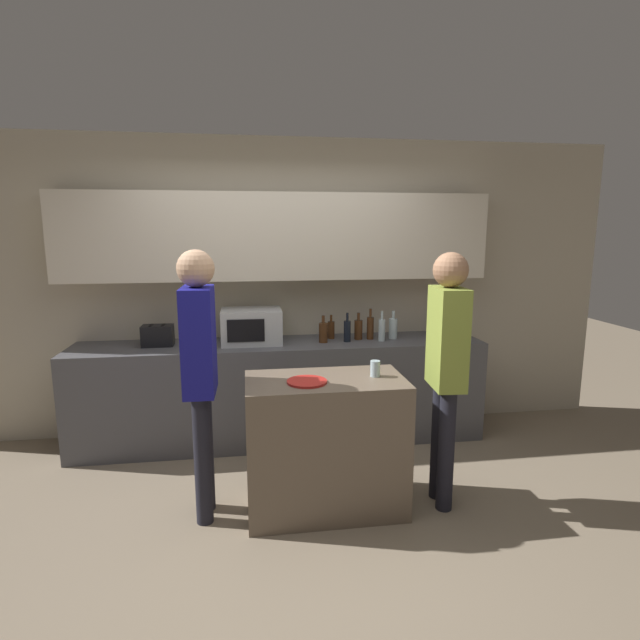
% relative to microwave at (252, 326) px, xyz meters
% --- Properties ---
extents(ground_plane, '(14.00, 14.00, 0.00)m').
position_rel_microwave_xyz_m(ground_plane, '(0.25, -1.42, -1.05)').
color(ground_plane, '#7F705B').
extents(back_wall, '(6.40, 0.40, 2.70)m').
position_rel_microwave_xyz_m(back_wall, '(0.25, 0.24, 0.49)').
color(back_wall, '#B2A893').
rests_on(back_wall, ground_plane).
extents(back_counter, '(3.60, 0.62, 0.90)m').
position_rel_microwave_xyz_m(back_counter, '(0.25, -0.03, -0.60)').
color(back_counter, '#4C4C51').
rests_on(back_counter, ground_plane).
extents(kitchen_island, '(1.05, 0.57, 0.92)m').
position_rel_microwave_xyz_m(kitchen_island, '(0.47, -1.21, -0.59)').
color(kitchen_island, brown).
rests_on(kitchen_island, ground_plane).
extents(microwave, '(0.52, 0.39, 0.30)m').
position_rel_microwave_xyz_m(microwave, '(0.00, 0.00, 0.00)').
color(microwave, '#B7BABC').
rests_on(microwave, back_counter).
extents(toaster, '(0.26, 0.16, 0.18)m').
position_rel_microwave_xyz_m(toaster, '(-0.80, 0.00, -0.06)').
color(toaster, black).
rests_on(toaster, back_counter).
extents(potted_plant, '(0.14, 0.14, 0.39)m').
position_rel_microwave_xyz_m(potted_plant, '(1.72, 0.00, 0.05)').
color(potted_plant, brown).
rests_on(potted_plant, back_counter).
extents(bottle_0, '(0.08, 0.08, 0.24)m').
position_rel_microwave_xyz_m(bottle_0, '(0.63, -0.07, -0.06)').
color(bottle_0, '#472814').
rests_on(bottle_0, back_counter).
extents(bottle_1, '(0.06, 0.06, 0.22)m').
position_rel_microwave_xyz_m(bottle_1, '(0.72, 0.07, -0.07)').
color(bottle_1, '#472814').
rests_on(bottle_1, back_counter).
extents(bottle_2, '(0.06, 0.06, 0.26)m').
position_rel_microwave_xyz_m(bottle_2, '(0.84, -0.08, -0.05)').
color(bottle_2, black).
rests_on(bottle_2, back_counter).
extents(bottle_3, '(0.07, 0.07, 0.25)m').
position_rel_microwave_xyz_m(bottle_3, '(0.96, 0.01, -0.06)').
color(bottle_3, '#472814').
rests_on(bottle_3, back_counter).
extents(bottle_4, '(0.06, 0.06, 0.28)m').
position_rel_microwave_xyz_m(bottle_4, '(1.07, -0.00, -0.04)').
color(bottle_4, '#472814').
rests_on(bottle_4, back_counter).
extents(bottle_5, '(0.06, 0.06, 0.27)m').
position_rel_microwave_xyz_m(bottle_5, '(1.15, -0.09, -0.05)').
color(bottle_5, silver).
rests_on(bottle_5, back_counter).
extents(bottle_6, '(0.08, 0.08, 0.26)m').
position_rel_microwave_xyz_m(bottle_6, '(1.28, -0.01, -0.05)').
color(bottle_6, silver).
rests_on(bottle_6, back_counter).
extents(plate_on_island, '(0.26, 0.26, 0.01)m').
position_rel_microwave_xyz_m(plate_on_island, '(0.33, -1.28, -0.13)').
color(plate_on_island, red).
rests_on(plate_on_island, kitchen_island).
extents(cup_0, '(0.07, 0.07, 0.11)m').
position_rel_microwave_xyz_m(cup_0, '(0.80, -1.20, -0.08)').
color(cup_0, '#A4BEC7').
rests_on(cup_0, kitchen_island).
extents(person_left, '(0.23, 0.34, 1.77)m').
position_rel_microwave_xyz_m(person_left, '(-0.34, -1.20, 0.01)').
color(person_left, black).
rests_on(person_left, ground_plane).
extents(person_center, '(0.23, 0.35, 1.75)m').
position_rel_microwave_xyz_m(person_center, '(1.27, -1.28, -0.00)').
color(person_center, black).
rests_on(person_center, ground_plane).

